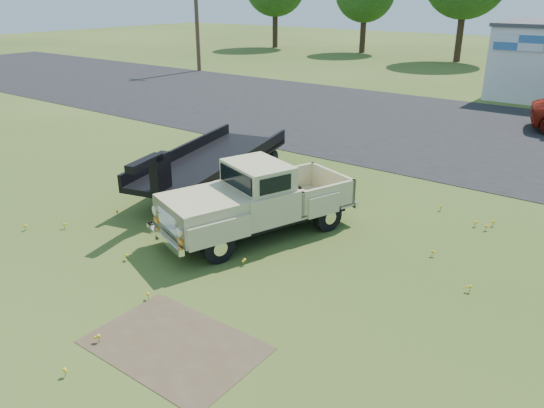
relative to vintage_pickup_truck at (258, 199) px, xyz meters
The scene contains 7 objects.
ground 1.79m from the vintage_pickup_truck, 83.76° to the right, with size 140.00×140.00×0.00m, color #334A17.
asphalt_lot 13.52m from the vintage_pickup_truck, 89.30° to the left, with size 90.00×14.00×0.02m, color black.
dirt_patch_a 4.91m from the vintage_pickup_truck, 69.76° to the right, with size 3.00×2.00×0.01m, color #4C3928.
dirt_patch_b 2.86m from the vintage_pickup_truck, 132.77° to the left, with size 2.20×1.60×0.01m, color #4C3928.
utility_pole_west 30.16m from the vintage_pickup_truck, 136.83° to the left, with size 1.60×0.30×9.00m.
vintage_pickup_truck is the anchor object (origin of this frame).
flatbed_trailer 3.81m from the vintage_pickup_truck, 149.73° to the left, with size 2.32×6.95×1.90m, color black, non-canonical shape.
Camera 1 is at (7.45, -8.13, 5.77)m, focal length 35.00 mm.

